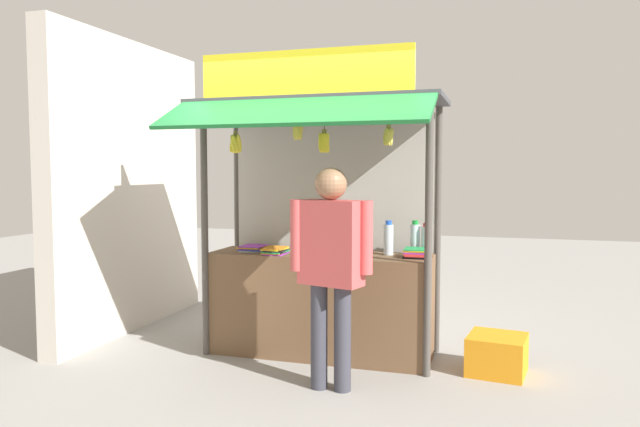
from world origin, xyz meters
name	(u,v)px	position (x,y,z in m)	size (l,w,h in m)	color
ground_plane	(320,355)	(0.00, 0.00, 0.00)	(20.00, 20.00, 0.00)	gray
stall_counter	(320,304)	(0.00, 0.00, 0.45)	(1.93, 0.55, 0.89)	brown
stall_structure	(323,181)	(0.00, 0.08, 1.52)	(2.13, 1.40, 2.56)	#4C4742
water_bottle_mid_left	(426,240)	(0.89, 0.17, 1.02)	(0.08, 0.08, 0.28)	silver
water_bottle_far_right	(415,239)	(0.79, 0.20, 1.03)	(0.08, 0.08, 0.29)	silver
water_bottle_right	(358,243)	(0.34, 0.01, 1.00)	(0.06, 0.06, 0.23)	silver
water_bottle_rear_center	(389,239)	(0.58, 0.11, 1.03)	(0.08, 0.08, 0.29)	silver
water_bottle_mid_right	(337,237)	(0.10, 0.20, 1.02)	(0.08, 0.08, 0.27)	silver
magazine_stack_back_left	(253,248)	(-0.62, -0.01, 0.92)	(0.23, 0.27, 0.05)	white
magazine_stack_center	(276,251)	(-0.36, -0.13, 0.92)	(0.21, 0.26, 0.06)	purple
magazine_stack_left	(416,253)	(0.83, 0.01, 0.93)	(0.21, 0.24, 0.08)	black
banana_bunch_rightmost	(236,143)	(-0.61, -0.38, 1.84)	(0.11, 0.10, 0.32)	#332D23
banana_bunch_inner_right	(298,132)	(-0.07, -0.38, 1.92)	(0.10, 0.10, 0.22)	#332D23
banana_bunch_inner_left	(389,136)	(0.66, -0.38, 1.87)	(0.09, 0.09, 0.27)	#332D23
banana_bunch_leftmost	(324,143)	(0.15, -0.38, 1.83)	(0.11, 0.10, 0.32)	#332D23
vendor_person	(331,257)	(0.32, -0.77, 0.98)	(0.62, 0.32, 1.64)	#383842
plastic_crate	(497,354)	(1.49, -0.04, 0.15)	(0.44, 0.44, 0.31)	orange
neighbour_wall	(129,187)	(-2.12, 0.30, 1.45)	(0.20, 2.40, 2.90)	beige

